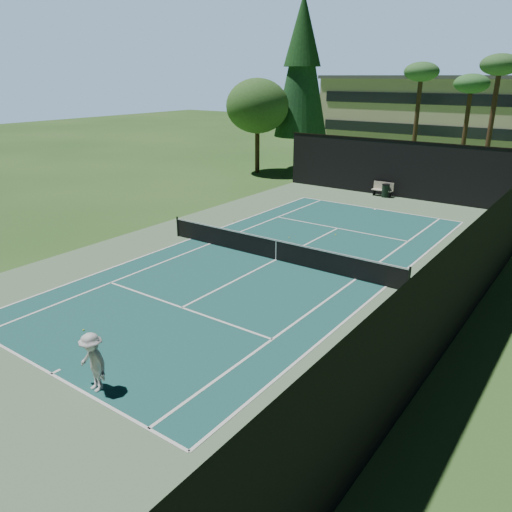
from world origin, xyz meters
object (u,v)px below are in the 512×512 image
at_px(trash_bin, 385,191).
at_px(tennis_ball_d, 234,221).
at_px(tennis_ball_b, 289,238).
at_px(tennis_ball_c, 336,235).
at_px(tennis_net, 276,249).
at_px(tennis_ball_a, 84,330).
at_px(player, 93,362).
at_px(park_bench, 383,189).

bearing_deg(trash_bin, tennis_ball_d, -113.57).
relative_size(tennis_ball_b, tennis_ball_c, 0.90).
distance_m(tennis_net, tennis_ball_c, 5.22).
bearing_deg(tennis_ball_d, trash_bin, 66.43).
bearing_deg(tennis_ball_a, tennis_ball_b, 89.09).
bearing_deg(player, tennis_ball_a, 155.50).
height_order(tennis_ball_a, tennis_ball_b, tennis_ball_a).
bearing_deg(tennis_ball_a, player, -30.95).
bearing_deg(tennis_ball_c, player, -85.94).
height_order(tennis_ball_a, tennis_ball_c, tennis_ball_c).
height_order(tennis_ball_b, tennis_ball_c, tennis_ball_c).
height_order(tennis_ball_a, park_bench, park_bench).
distance_m(tennis_ball_a, tennis_ball_b, 12.90).
bearing_deg(tennis_ball_a, tennis_ball_c, 82.44).
distance_m(tennis_ball_d, park_bench, 12.45).
xyz_separation_m(tennis_net, tennis_ball_d, (-5.78, 4.14, -0.52)).
bearing_deg(tennis_ball_a, tennis_net, 81.34).
bearing_deg(tennis_ball_b, trash_bin, 88.00).
xyz_separation_m(tennis_net, player, (1.69, -11.58, 0.32)).
bearing_deg(tennis_ball_b, tennis_net, -68.46).
distance_m(tennis_ball_b, tennis_ball_d, 4.61).
bearing_deg(tennis_net, park_bench, 94.14).
bearing_deg(trash_bin, tennis_ball_b, -92.00).
distance_m(park_bench, trash_bin, 0.37).
bearing_deg(tennis_net, tennis_ball_c, 84.50).
distance_m(player, tennis_ball_a, 3.78).
xyz_separation_m(tennis_ball_a, tennis_ball_c, (1.97, 14.85, 0.00)).
bearing_deg(park_bench, trash_bin, -36.22).
bearing_deg(tennis_net, trash_bin, 93.12).
xyz_separation_m(tennis_net, tennis_ball_b, (-1.27, 3.22, -0.52)).
height_order(tennis_net, tennis_ball_d, tennis_net).
xyz_separation_m(tennis_ball_b, trash_bin, (0.43, 12.24, 0.45)).
xyz_separation_m(player, tennis_ball_a, (-3.16, 1.90, -0.84)).
relative_size(tennis_net, tennis_ball_d, 189.77).
distance_m(player, tennis_ball_d, 17.42).
xyz_separation_m(tennis_ball_a, trash_bin, (0.63, 25.15, 0.44)).
xyz_separation_m(tennis_net, trash_bin, (-0.84, 15.46, -0.08)).
height_order(tennis_ball_a, trash_bin, trash_bin).
bearing_deg(park_bench, tennis_ball_c, -81.18).
bearing_deg(tennis_ball_c, tennis_ball_d, -170.69).
bearing_deg(player, park_bench, 102.35).
bearing_deg(tennis_ball_c, park_bench, 98.82).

